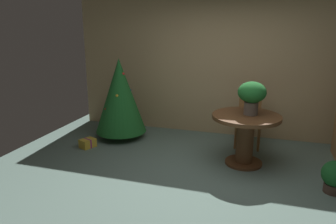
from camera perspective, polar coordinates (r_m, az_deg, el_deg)
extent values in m
plane|color=slate|center=(4.42, 6.33, -12.66)|extent=(6.60, 6.60, 0.00)
cube|color=tan|center=(6.13, 10.75, 7.86)|extent=(6.00, 0.10, 2.60)
cylinder|color=brown|center=(5.11, 13.24, -8.71)|extent=(0.56, 0.56, 0.04)
cylinder|color=brown|center=(4.98, 13.49, -4.90)|extent=(0.26, 0.26, 0.68)
cylinder|color=brown|center=(4.87, 13.76, -0.82)|extent=(1.01, 1.01, 0.05)
cylinder|color=#665B51|center=(4.88, 14.52, 0.66)|extent=(0.21, 0.21, 0.19)
ellipsoid|color=#1E6628|center=(4.82, 14.71, 3.43)|extent=(0.41, 0.41, 0.31)
sphere|color=red|center=(4.94, 14.30, 4.33)|extent=(0.08, 0.08, 0.08)
sphere|color=red|center=(4.76, 15.74, 3.75)|extent=(0.06, 0.06, 0.06)
cylinder|color=brown|center=(5.57, 15.80, -4.47)|extent=(0.04, 0.04, 0.47)
cylinder|color=brown|center=(5.58, 11.92, -4.15)|extent=(0.04, 0.04, 0.47)
cylinder|color=brown|center=(5.90, 15.93, -3.35)|extent=(0.04, 0.04, 0.47)
cylinder|color=brown|center=(5.92, 12.27, -3.05)|extent=(0.04, 0.04, 0.47)
cube|color=brown|center=(5.66, 14.15, -1.24)|extent=(0.42, 0.40, 0.05)
cube|color=brown|center=(5.77, 14.43, 1.69)|extent=(0.38, 0.05, 0.47)
cylinder|color=brown|center=(6.14, -8.25, -3.89)|extent=(0.10, 0.10, 0.13)
cone|color=#1E6628|center=(5.94, -8.53, 2.89)|extent=(0.93, 0.93, 1.36)
sphere|color=gold|center=(6.12, -10.95, 0.98)|extent=(0.05, 0.05, 0.05)
sphere|color=red|center=(6.06, -10.37, 2.66)|extent=(0.04, 0.04, 0.04)
sphere|color=gold|center=(5.73, -9.05, 2.89)|extent=(0.05, 0.05, 0.05)
sphere|color=#2D51A8|center=(6.10, -10.86, 1.49)|extent=(0.06, 0.06, 0.06)
sphere|color=red|center=(5.82, -7.99, 6.74)|extent=(0.05, 0.05, 0.05)
sphere|color=red|center=(5.88, -10.90, 0.50)|extent=(0.06, 0.06, 0.06)
sphere|color=#2D51A8|center=(5.93, -6.74, 3.88)|extent=(0.04, 0.04, 0.04)
cube|color=gold|center=(5.76, -14.08, -5.39)|extent=(0.27, 0.30, 0.15)
cube|color=#9E287A|center=(5.76, -14.08, -5.39)|extent=(0.19, 0.10, 0.15)
cylinder|color=#4C382D|center=(4.68, 27.30, -11.90)|extent=(0.24, 0.24, 0.12)
sphere|color=#195623|center=(4.60, 27.60, -9.72)|extent=(0.34, 0.34, 0.34)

